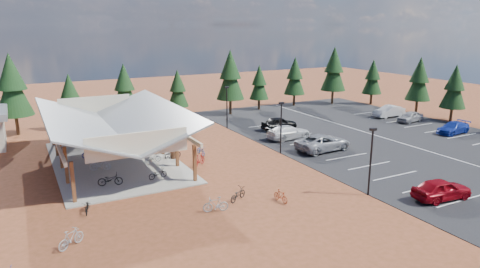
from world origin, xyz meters
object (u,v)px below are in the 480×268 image
car_4 (279,123)px  bike_6 (148,150)px  car_3 (289,132)px  bike_16 (173,154)px  bike_12 (238,194)px  car_7 (453,128)px  bike_5 (153,157)px  bike_3 (76,141)px  car_9 (389,111)px  bike_15 (199,160)px  bike_pavilion (112,121)px  car_8 (410,117)px  car_0 (442,189)px  lamp_post_1 (281,124)px  bike_13 (216,204)px  bike_9 (71,238)px  bike_7 (113,138)px  bike_8 (87,207)px  trash_bin_1 (174,151)px  bike_0 (110,179)px  bike_11 (281,196)px  bike_4 (158,174)px  bike_1 (100,165)px  bike_14 (201,150)px  car_2 (323,142)px  trash_bin_0 (174,155)px  bike_2 (91,154)px  lamp_post_2 (227,104)px  lamp_post_0 (371,157)px

car_4 → bike_6: bearing=98.4°
car_3 → bike_16: bearing=91.4°
bike_12 → car_7: size_ratio=0.39×
car_4 → bike_5: bearing=105.7°
bike_3 → car_9: (40.08, -4.28, 0.17)m
bike_12 → bike_15: bike_15 is taller
bike_pavilion → car_7: bearing=-11.8°
car_8 → car_0: bearing=-53.2°
lamp_post_1 → bike_13: size_ratio=2.93×
bike_9 → bike_5: bearing=-69.6°
car_9 → car_0: bearing=-40.3°
bike_7 → car_3: 19.09m
bike_8 → car_4: (24.28, 13.80, 0.38)m
bike_3 → bike_15: bearing=-130.1°
trash_bin_1 → bike_0: (-7.17, -5.60, 0.15)m
bike_5 → bike_11: (5.53, -12.84, -0.11)m
bike_7 → bike_4: bearing=175.8°
bike_pavilion → bike_1: 4.28m
bike_7 → bike_14: bearing=-149.3°
bike_0 → bike_8: bike_0 is taller
bike_9 → car_2: bearing=-106.3°
trash_bin_0 → bike_14: 2.84m
bike_pavilion → bike_5: (3.00, -2.17, -3.27)m
bike_2 → car_9: size_ratio=0.34×
bike_4 → bike_5: bearing=-20.6°
bike_8 → car_9: size_ratio=0.34×
trash_bin_1 → car_8: size_ratio=0.22×
bike_13 → car_9: size_ratio=0.37×
bike_6 → car_3: car_3 is taller
bike_7 → car_7: 38.65m
bike_0 → car_2: (21.02, 0.14, 0.26)m
bike_6 → bike_16: (1.89, -1.83, -0.17)m
bike_5 → car_8: car_8 is taller
bike_11 → bike_5: bearing=106.5°
car_8 → bike_12: bearing=-77.8°
bike_0 → car_7: (38.80, -1.41, 0.11)m
bike_7 → bike_pavilion: bearing=161.7°
bike_9 → bike_6: bearing=-65.7°
bike_4 → car_4: bearing=-70.1°
lamp_post_2 → bike_1: 19.27m
bike_8 → bike_13: bearing=-14.2°
lamp_post_0 → car_4: 21.12m
lamp_post_0 → car_0: size_ratio=1.14×
trash_bin_0 → car_8: (32.52, 0.76, 0.29)m
bike_6 → bike_15: size_ratio=1.04×
bike_6 → bike_9: size_ratio=1.06×
car_9 → bike_4: bearing=-76.7°
bike_pavilion → bike_7: bearing=79.6°
car_7 → car_9: (0.42, 10.22, 0.10)m
lamp_post_1 → bike_9: lamp_post_1 is taller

